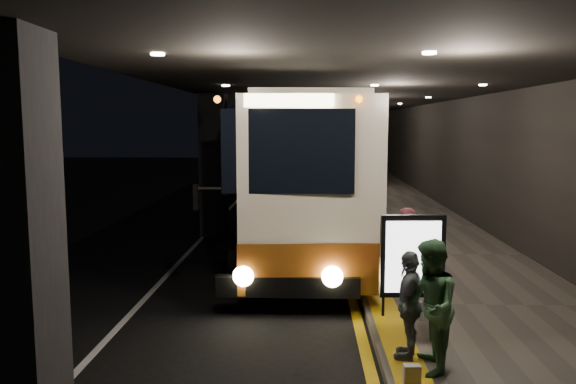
{
  "coord_description": "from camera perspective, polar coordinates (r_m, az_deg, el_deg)",
  "views": [
    {
      "loc": [
        1.47,
        -13.37,
        3.48
      ],
      "look_at": [
        0.92,
        1.28,
        1.7
      ],
      "focal_mm": 35.0,
      "sensor_mm": 36.0,
      "label": 1
    }
  ],
  "objects": [
    {
      "name": "kerb_stripe_yellow",
      "position": [
        18.72,
        4.8,
        -3.81
      ],
      "size": [
        0.18,
        50.0,
        0.01
      ],
      "primitive_type": "cube",
      "color": "gold",
      "rests_on": "ground"
    },
    {
      "name": "support_columns",
      "position": [
        17.67,
        -7.56,
        2.7
      ],
      "size": [
        0.8,
        24.8,
        4.4
      ],
      "color": "black",
      "rests_on": "ground"
    },
    {
      "name": "sidewalk",
      "position": [
        18.97,
        12.08,
        -3.58
      ],
      "size": [
        4.5,
        50.0,
        0.15
      ],
      "primitive_type": "cube",
      "color": "#514C44",
      "rests_on": "ground"
    },
    {
      "name": "stanchion_post",
      "position": [
        9.98,
        9.67,
        -9.41
      ],
      "size": [
        0.05,
        0.05,
        1.08
      ],
      "primitive_type": "cylinder",
      "color": "black",
      "rests_on": "sidewalk"
    },
    {
      "name": "passenger_waiting_green",
      "position": [
        7.88,
        14.18,
        -11.21
      ],
      "size": [
        0.6,
        0.91,
        1.81
      ],
      "primitive_type": "imported",
      "rotation": [
        0.0,
        0.0,
        -1.64
      ],
      "color": "#38663D",
      "rests_on": "sidewalk"
    },
    {
      "name": "terminal_wall",
      "position": [
        19.19,
        18.96,
        5.11
      ],
      "size": [
        0.1,
        50.0,
        6.0
      ],
      "primitive_type": "cube",
      "color": "black",
      "rests_on": "ground"
    },
    {
      "name": "ground",
      "position": [
        13.89,
        -4.04,
        -7.6
      ],
      "size": [
        90.0,
        90.0,
        0.0
      ],
      "primitive_type": "plane",
      "color": "black"
    },
    {
      "name": "bag_polka",
      "position": [
        10.04,
        13.77,
        -11.68
      ],
      "size": [
        0.26,
        0.12,
        0.32
      ],
      "primitive_type": "cube",
      "rotation": [
        0.0,
        0.0,
        0.03
      ],
      "color": "black",
      "rests_on": "sidewalk"
    },
    {
      "name": "coach_second",
      "position": [
        28.59,
        1.31,
        3.57
      ],
      "size": [
        2.8,
        12.07,
        3.78
      ],
      "rotation": [
        0.0,
        0.0,
        0.02
      ],
      "color": "#F0E4C9",
      "rests_on": "ground"
    },
    {
      "name": "passenger_boarding",
      "position": [
        11.08,
        12.1,
        -6.03
      ],
      "size": [
        0.59,
        0.74,
        1.75
      ],
      "primitive_type": "imported",
      "rotation": [
        0.0,
        0.0,
        1.88
      ],
      "color": "#C95D70",
      "rests_on": "sidewalk"
    },
    {
      "name": "tactile_strip",
      "position": [
        18.72,
        6.34,
        -3.35
      ],
      "size": [
        0.5,
        50.0,
        0.01
      ],
      "primitive_type": "cube",
      "color": "gold",
      "rests_on": "sidewalk"
    },
    {
      "name": "lane_line_white",
      "position": [
        18.98,
        -7.84,
        -3.7
      ],
      "size": [
        0.12,
        50.0,
        0.01
      ],
      "primitive_type": "cube",
      "color": "silver",
      "rests_on": "ground"
    },
    {
      "name": "coach_third",
      "position": [
        45.03,
        1.65,
        4.64
      ],
      "size": [
        2.87,
        11.37,
        3.54
      ],
      "rotation": [
        0.0,
        0.0,
        0.05
      ],
      "color": "#F0E4C9",
      "rests_on": "ground"
    },
    {
      "name": "passenger_waiting_grey",
      "position": [
        8.29,
        12.23,
        -11.12
      ],
      "size": [
        0.71,
        1.01,
        1.56
      ],
      "primitive_type": "imported",
      "rotation": [
        0.0,
        0.0,
        -1.86
      ],
      "color": "#525357",
      "rests_on": "sidewalk"
    },
    {
      "name": "canopy",
      "position": [
        18.44,
        5.42,
        10.37
      ],
      "size": [
        9.0,
        50.0,
        0.4
      ],
      "primitive_type": "cube",
      "color": "black",
      "rests_on": "support_columns"
    },
    {
      "name": "bag_plain",
      "position": [
        7.71,
        12.47,
        -17.71
      ],
      "size": [
        0.22,
        0.14,
        0.27
      ],
      "primitive_type": "cube",
      "rotation": [
        0.0,
        0.0,
        0.06
      ],
      "color": "#B6ACAA",
      "rests_on": "sidewalk"
    },
    {
      "name": "info_sign",
      "position": [
        8.51,
        12.52,
        -6.62
      ],
      "size": [
        0.95,
        0.16,
        2.01
      ],
      "rotation": [
        0.0,
        0.0,
        0.05
      ],
      "color": "black",
      "rests_on": "sidewalk"
    },
    {
      "name": "coach_main",
      "position": [
        16.13,
        0.82,
        1.38
      ],
      "size": [
        3.5,
        12.97,
        4.01
      ],
      "rotation": [
        0.0,
        0.0,
        0.07
      ],
      "color": "#F0E4C9",
      "rests_on": "ground"
    }
  ]
}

